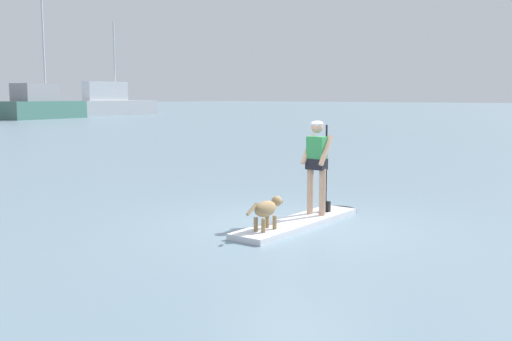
# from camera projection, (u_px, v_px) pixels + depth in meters

# --- Properties ---
(ground_plane) EXTENTS (400.00, 400.00, 0.00)m
(ground_plane) POSITION_uv_depth(u_px,v_px,m) (298.00, 226.00, 10.42)
(ground_plane) COLOR slate
(paddleboard) EXTENTS (3.48, 0.99, 0.10)m
(paddleboard) POSITION_uv_depth(u_px,v_px,m) (305.00, 221.00, 10.59)
(paddleboard) COLOR silver
(paddleboard) RESTS_ON ground_plane
(person_paddler) EXTENTS (0.63, 0.51, 1.73)m
(person_paddler) POSITION_uv_depth(u_px,v_px,m) (317.00, 160.00, 10.79)
(person_paddler) COLOR tan
(person_paddler) RESTS_ON paddleboard
(dog) EXTENTS (0.99, 0.27, 0.52)m
(dog) POSITION_uv_depth(u_px,v_px,m) (267.00, 209.00, 9.62)
(dog) COLOR #997A51
(dog) RESTS_ON paddleboard
(moored_boat_port) EXTENTS (9.62, 5.52, 12.57)m
(moored_boat_port) POSITION_uv_depth(u_px,v_px,m) (40.00, 105.00, 60.00)
(moored_boat_port) COLOR #3F7266
(moored_boat_port) RESTS_ON ground_plane
(moored_boat_far_starboard) EXTENTS (11.58, 3.24, 11.24)m
(moored_boat_far_starboard) POSITION_uv_depth(u_px,v_px,m) (110.00, 103.00, 71.40)
(moored_boat_far_starboard) COLOR silver
(moored_boat_far_starboard) RESTS_ON ground_plane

